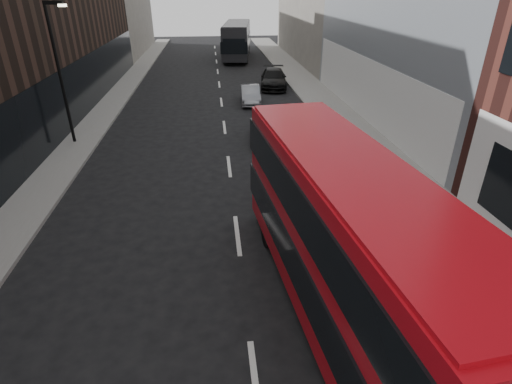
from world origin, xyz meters
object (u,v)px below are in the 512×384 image
object	(u,v)px
grey_bus	(237,39)
car_c	(274,79)
red_bus	(345,237)
street_lamp	(60,66)
car_a	(264,129)
car_b	(250,95)

from	to	relation	value
grey_bus	car_c	world-z (taller)	grey_bus
car_c	red_bus	bearing A→B (deg)	-87.18
red_bus	grey_bus	xyz separation A→B (m)	(0.17, 42.31, -0.29)
street_lamp	grey_bus	world-z (taller)	street_lamp
grey_bus	car_a	xyz separation A→B (m)	(-0.45, -28.84, -1.48)
red_bus	street_lamp	bearing A→B (deg)	121.22
car_a	grey_bus	bearing A→B (deg)	95.50
red_bus	car_c	distance (m)	26.43
car_a	car_c	distance (m)	13.05
grey_bus	car_c	bearing A→B (deg)	-75.98
car_a	car_c	bearing A→B (deg)	85.53
car_b	street_lamp	bearing A→B (deg)	-141.82
car_b	red_bus	bearing A→B (deg)	-87.06
red_bus	car_a	bearing A→B (deg)	85.18
street_lamp	red_bus	distance (m)	17.64
red_bus	car_a	world-z (taller)	red_bus
red_bus	car_c	world-z (taller)	red_bus
street_lamp	red_bus	bearing A→B (deg)	-52.80
car_c	car_a	bearing A→B (deg)	-93.29
car_a	street_lamp	bearing A→B (deg)	-176.41
red_bus	car_a	xyz separation A→B (m)	(-0.27, 13.47, -1.77)
street_lamp	car_a	xyz separation A→B (m)	(10.34, -0.51, -3.56)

